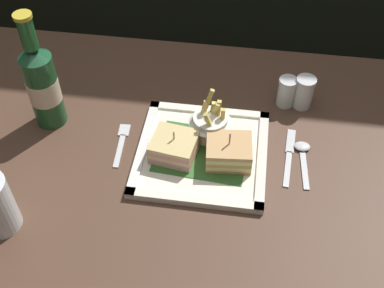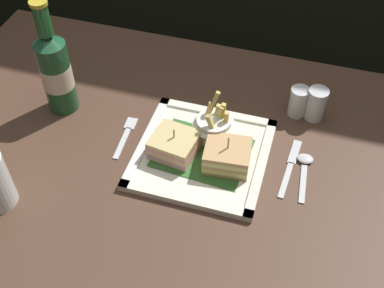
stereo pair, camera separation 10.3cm
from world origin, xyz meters
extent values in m
cube|color=#503628|center=(0.00, 0.00, 0.76)|extent=(1.28, 0.83, 0.04)
cylinder|color=#4D3C1E|center=(-0.55, 0.33, 0.37)|extent=(0.09, 0.09, 0.74)
cube|color=white|center=(0.04, 0.01, 0.78)|extent=(0.28, 0.28, 0.01)
cube|color=#32662A|center=(0.04, 0.01, 0.79)|extent=(0.20, 0.17, 0.00)
cube|color=white|center=(0.04, -0.11, 0.79)|extent=(0.28, 0.02, 0.01)
cube|color=white|center=(0.04, 0.14, 0.79)|extent=(0.28, 0.02, 0.01)
cube|color=white|center=(-0.09, 0.01, 0.79)|extent=(0.02, 0.28, 0.01)
cube|color=white|center=(0.17, 0.01, 0.79)|extent=(0.02, 0.28, 0.01)
cube|color=#E0B58B|center=(-0.02, 0.00, 0.79)|extent=(0.10, 0.10, 0.01)
cube|color=pink|center=(-0.02, 0.00, 0.80)|extent=(0.10, 0.10, 0.01)
cube|color=#DFBA7B|center=(-0.02, 0.00, 0.81)|extent=(0.10, 0.10, 0.01)
cube|color=#E0928B|center=(-0.02, 0.00, 0.82)|extent=(0.10, 0.10, 0.01)
cube|color=#DDC27E|center=(-0.02, 0.00, 0.83)|extent=(0.10, 0.10, 0.01)
cylinder|color=tan|center=(-0.02, 0.00, 0.82)|extent=(0.00, 0.00, 0.07)
cube|color=tan|center=(0.10, 0.00, 0.79)|extent=(0.10, 0.09, 0.01)
cube|color=#F4D178|center=(0.10, 0.00, 0.80)|extent=(0.10, 0.09, 0.01)
cube|color=tan|center=(0.10, 0.00, 0.81)|extent=(0.10, 0.09, 0.01)
cube|color=#E2D883|center=(0.10, 0.00, 0.82)|extent=(0.10, 0.09, 0.01)
cube|color=tan|center=(0.10, 0.00, 0.83)|extent=(0.10, 0.09, 0.01)
cylinder|color=tan|center=(0.10, 0.00, 0.83)|extent=(0.00, 0.00, 0.08)
cylinder|color=white|center=(0.05, 0.07, 0.81)|extent=(0.07, 0.07, 0.06)
cone|color=white|center=(0.05, 0.07, 0.84)|extent=(0.09, 0.09, 0.02)
cube|color=#E8C453|center=(0.07, 0.08, 0.85)|extent=(0.01, 0.01, 0.06)
cube|color=#F1C570|center=(0.03, 0.08, 0.84)|extent=(0.02, 0.02, 0.06)
cube|color=#E0CC6F|center=(0.05, 0.04, 0.84)|extent=(0.03, 0.01, 0.06)
cube|color=#D6C05E|center=(0.04, 0.09, 0.86)|extent=(0.03, 0.02, 0.08)
cube|color=#ECD783|center=(0.06, 0.08, 0.85)|extent=(0.03, 0.02, 0.06)
cube|color=#F3D264|center=(0.05, 0.08, 0.84)|extent=(0.01, 0.01, 0.05)
cube|color=#E0BB5C|center=(0.08, 0.07, 0.84)|extent=(0.01, 0.01, 0.05)
cylinder|color=#1E4F28|center=(-0.31, 0.07, 0.86)|extent=(0.07, 0.07, 0.18)
cone|color=#1E5332|center=(-0.31, 0.07, 0.97)|extent=(0.07, 0.07, 0.02)
cylinder|color=#1D5B29|center=(-0.31, 0.07, 1.01)|extent=(0.03, 0.03, 0.07)
cylinder|color=gold|center=(-0.31, 0.07, 1.05)|extent=(0.04, 0.04, 0.01)
cylinder|color=beige|center=(-0.31, 0.07, 0.87)|extent=(0.07, 0.07, 0.06)
cube|color=silver|center=(-0.14, 0.00, 0.78)|extent=(0.02, 0.10, 0.00)
cube|color=silver|center=(-0.14, 0.06, 0.78)|extent=(0.03, 0.04, 0.00)
cube|color=silver|center=(0.23, 0.00, 0.78)|extent=(0.02, 0.10, 0.00)
cube|color=silver|center=(0.23, 0.08, 0.78)|extent=(0.02, 0.07, 0.00)
cube|color=silver|center=(0.26, 0.00, 0.78)|extent=(0.02, 0.10, 0.00)
ellipsoid|color=silver|center=(0.26, 0.07, 0.78)|extent=(0.04, 0.03, 0.01)
cylinder|color=silver|center=(0.22, 0.20, 0.81)|extent=(0.04, 0.04, 0.06)
cylinder|color=white|center=(0.22, 0.20, 0.80)|extent=(0.04, 0.04, 0.04)
cylinder|color=silver|center=(0.22, 0.20, 0.84)|extent=(0.04, 0.04, 0.01)
cylinder|color=silver|center=(0.26, 0.20, 0.81)|extent=(0.04, 0.04, 0.07)
cylinder|color=#3C2F1A|center=(0.26, 0.20, 0.80)|extent=(0.04, 0.04, 0.04)
cylinder|color=silver|center=(0.26, 0.20, 0.85)|extent=(0.05, 0.05, 0.01)
camera|label=1|loc=(0.12, -0.68, 1.57)|focal=45.96mm
camera|label=2|loc=(0.22, -0.66, 1.57)|focal=45.96mm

